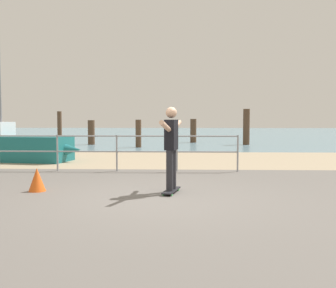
{
  "coord_description": "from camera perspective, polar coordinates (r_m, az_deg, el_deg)",
  "views": [
    {
      "loc": [
        0.45,
        -7.09,
        1.48
      ],
      "look_at": [
        0.12,
        2.0,
        0.9
      ],
      "focal_mm": 40.7,
      "sensor_mm": 36.0,
      "label": 1
    }
  ],
  "objects": [
    {
      "name": "ground_plane",
      "position": [
        6.28,
        -2.13,
        -9.99
      ],
      "size": [
        24.0,
        10.0,
        0.04
      ],
      "primitive_type": "cube",
      "color": "#605B56",
      "rests_on": "ground"
    },
    {
      "name": "beach_strip",
      "position": [
        14.17,
        0.24,
        -2.34
      ],
      "size": [
        24.0,
        6.0,
        0.04
      ],
      "primitive_type": "cube",
      "color": "tan",
      "rests_on": "ground"
    },
    {
      "name": "sea_surface",
      "position": [
        42.12,
        1.47,
        1.65
      ],
      "size": [
        72.0,
        50.0,
        0.04
      ],
      "primitive_type": "cube",
      "color": "slate",
      "rests_on": "ground"
    },
    {
      "name": "railing_fence",
      "position": [
        11.29,
        -16.25,
        -0.45
      ],
      "size": [
        10.29,
        0.05,
        1.05
      ],
      "color": "gray",
      "rests_on": "ground"
    },
    {
      "name": "sailboat",
      "position": [
        14.63,
        -22.22,
        -0.36
      ],
      "size": [
        5.06,
        2.09,
        5.38
      ],
      "color": "#19666B",
      "rests_on": "ground"
    },
    {
      "name": "skateboard",
      "position": [
        7.67,
        0.49,
        -6.97
      ],
      "size": [
        0.37,
        0.82,
        0.08
      ],
      "color": "black",
      "rests_on": "ground"
    },
    {
      "name": "skateboarder",
      "position": [
        7.55,
        0.49,
        0.13
      ],
      "size": [
        0.41,
        1.43,
        1.65
      ],
      "color": "#26262B",
      "rests_on": "skateboard"
    },
    {
      "name": "groyne_post_0",
      "position": [
        27.0,
        -15.93,
        2.56
      ],
      "size": [
        0.3,
        0.3,
        2.05
      ],
      "primitive_type": "cylinder",
      "color": "#513826",
      "rests_on": "ground"
    },
    {
      "name": "groyne_post_1",
      "position": [
        22.78,
        -11.42,
        1.69
      ],
      "size": [
        0.4,
        0.4,
        1.45
      ],
      "primitive_type": "cylinder",
      "color": "#513826",
      "rests_on": "ground"
    },
    {
      "name": "groyne_post_2",
      "position": [
        20.12,
        -4.45,
        1.55
      ],
      "size": [
        0.3,
        0.3,
        1.48
      ],
      "primitive_type": "cylinder",
      "color": "#513826",
      "rests_on": "ground"
    },
    {
      "name": "groyne_post_3",
      "position": [
        24.43,
        3.81,
        1.98
      ],
      "size": [
        0.39,
        0.39,
        1.53
      ],
      "primitive_type": "cylinder",
      "color": "#513826",
      "rests_on": "ground"
    },
    {
      "name": "groyne_post_4",
      "position": [
        22.65,
        11.65,
        2.51
      ],
      "size": [
        0.38,
        0.38,
        2.1
      ],
      "primitive_type": "cylinder",
      "color": "#513826",
      "rests_on": "ground"
    },
    {
      "name": "traffic_cone",
      "position": [
        8.25,
        -19.02,
        -5.13
      ],
      "size": [
        0.36,
        0.36,
        0.5
      ],
      "primitive_type": "cone",
      "color": "#E55919",
      "rests_on": "ground"
    }
  ]
}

